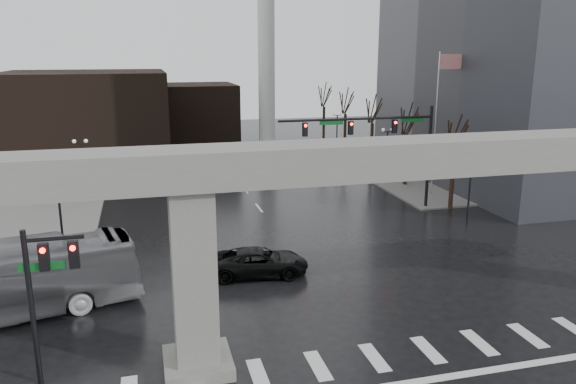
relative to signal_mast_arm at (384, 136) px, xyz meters
The scene contains 21 objects.
ground 21.64m from the signal_mast_arm, 115.57° to the right, with size 160.00×160.00×0.00m, color black.
sidewalk_ne 24.86m from the signal_mast_arm, 45.33° to the left, with size 28.00×36.00×0.15m, color #63615E.
elevated_guideway 20.35m from the signal_mast_arm, 112.35° to the right, with size 48.00×2.60×8.70m.
building_far_left 32.68m from the signal_mast_arm, 134.74° to the left, with size 16.00×14.00×10.00m, color black.
building_far_mid 35.02m from the signal_mast_arm, 108.32° to the left, with size 10.00×10.00×8.00m, color black.
smokestack 28.38m from the signal_mast_arm, 96.28° to the left, with size 3.60×3.60×30.00m.
signal_mast_arm is the anchor object (origin of this frame).
signal_left_pole 28.09m from the signal_mast_arm, 139.26° to the right, with size 2.30×0.30×6.00m.
flagpole_assembly 7.27m from the signal_mast_arm, 26.93° to the left, with size 2.06×0.12×12.00m.
lamp_right_0 6.99m from the signal_mast_arm, 46.80° to the right, with size 1.22×0.32×5.11m.
lamp_right_1 10.51m from the signal_mast_arm, 63.90° to the left, with size 1.22×0.32×5.11m.
lamp_right_2 23.75m from the signal_mast_arm, 79.01° to the left, with size 1.22×0.32×5.11m.
lamp_left_0 23.12m from the signal_mast_arm, 167.96° to the right, with size 1.22×0.32×5.11m.
lamp_left_1 24.42m from the signal_mast_arm, 157.75° to the left, with size 1.22×0.32×5.11m.
lamp_left_2 32.40m from the signal_mast_arm, 134.11° to the left, with size 1.22×0.32×5.11m.
tree_right_0 6.37m from the signal_mast_arm, ahead, with size 1.09×1.58×7.50m.
tree_right_1 9.57m from the signal_mast_arm, 52.50° to the left, with size 1.09×1.61×7.67m.
tree_right_2 16.45m from the signal_mast_arm, 70.00° to the left, with size 1.10×1.63×7.85m.
tree_right_3 24.04m from the signal_mast_arm, 76.58° to the left, with size 1.11×1.66×8.02m.
tree_right_4 31.83m from the signal_mast_arm, 79.94° to the left, with size 1.12×1.69×8.19m.
pickup_truck 16.33m from the signal_mast_arm, 139.20° to the right, with size 2.49×5.40×1.50m, color black.
Camera 1 is at (-8.52, -19.83, 12.07)m, focal length 35.00 mm.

